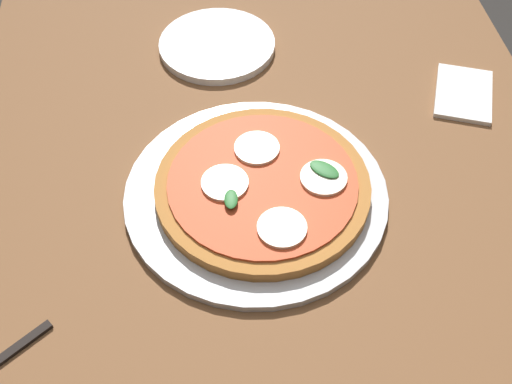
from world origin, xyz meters
The scene contains 6 objects.
dining_table centered at (0.00, 0.00, 0.65)m, with size 1.47×0.92×0.75m.
serving_tray centered at (0.11, 0.02, 0.75)m, with size 0.38×0.38×0.01m, color silver.
pizza centered at (0.11, 0.01, 0.77)m, with size 0.31×0.31×0.03m.
plate_white centered at (0.46, 0.06, 0.75)m, with size 0.21×0.21×0.01m, color white.
napkin centered at (0.29, -0.34, 0.75)m, with size 0.13×0.09×0.01m, color white.
knife centered at (-0.10, 0.35, 0.75)m, with size 0.11×0.14×0.01m.
Camera 1 is at (-0.47, 0.09, 1.45)m, focal length 44.62 mm.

